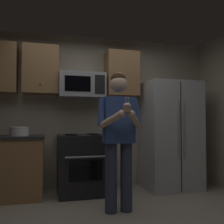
{
  "coord_description": "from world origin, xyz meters",
  "views": [
    {
      "loc": [
        -0.74,
        -2.66,
        1.13
      ],
      "look_at": [
        0.09,
        0.45,
        1.25
      ],
      "focal_mm": 41.01,
      "sensor_mm": 36.0,
      "label": 1
    }
  ],
  "objects_px": {
    "bowl_large_white": "(19,131)",
    "cupcake": "(127,107)",
    "refrigerator": "(170,135)",
    "person": "(119,132)",
    "oven_range": "(82,164)",
    "microwave": "(82,85)"
  },
  "relations": [
    {
      "from": "oven_range",
      "to": "bowl_large_white",
      "type": "bearing_deg",
      "value": -179.38
    },
    {
      "from": "bowl_large_white",
      "to": "cupcake",
      "type": "bearing_deg",
      "value": -44.38
    },
    {
      "from": "oven_range",
      "to": "cupcake",
      "type": "height_order",
      "value": "cupcake"
    },
    {
      "from": "person",
      "to": "cupcake",
      "type": "distance_m",
      "value": 0.44
    },
    {
      "from": "oven_range",
      "to": "refrigerator",
      "type": "distance_m",
      "value": 1.56
    },
    {
      "from": "oven_range",
      "to": "microwave",
      "type": "bearing_deg",
      "value": 89.98
    },
    {
      "from": "microwave",
      "to": "cupcake",
      "type": "bearing_deg",
      "value": -76.71
    },
    {
      "from": "bowl_large_white",
      "to": "person",
      "type": "relative_size",
      "value": 0.16
    },
    {
      "from": "person",
      "to": "bowl_large_white",
      "type": "bearing_deg",
      "value": 144.27
    },
    {
      "from": "bowl_large_white",
      "to": "cupcake",
      "type": "height_order",
      "value": "cupcake"
    },
    {
      "from": "bowl_large_white",
      "to": "microwave",
      "type": "bearing_deg",
      "value": 7.8
    },
    {
      "from": "cupcake",
      "to": "bowl_large_white",
      "type": "bearing_deg",
      "value": 135.62
    },
    {
      "from": "refrigerator",
      "to": "bowl_large_white",
      "type": "bearing_deg",
      "value": 179.32
    },
    {
      "from": "microwave",
      "to": "refrigerator",
      "type": "relative_size",
      "value": 0.41
    },
    {
      "from": "microwave",
      "to": "cupcake",
      "type": "distance_m",
      "value": 1.47
    },
    {
      "from": "refrigerator",
      "to": "person",
      "type": "bearing_deg",
      "value": -143.06
    },
    {
      "from": "microwave",
      "to": "oven_range",
      "type": "bearing_deg",
      "value": -90.02
    },
    {
      "from": "refrigerator",
      "to": "oven_range",
      "type": "bearing_deg",
      "value": 178.5
    },
    {
      "from": "bowl_large_white",
      "to": "person",
      "type": "height_order",
      "value": "person"
    },
    {
      "from": "refrigerator",
      "to": "bowl_large_white",
      "type": "relative_size",
      "value": 6.32
    },
    {
      "from": "microwave",
      "to": "person",
      "type": "bearing_deg",
      "value": -72.74
    },
    {
      "from": "oven_range",
      "to": "microwave",
      "type": "relative_size",
      "value": 1.26
    }
  ]
}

